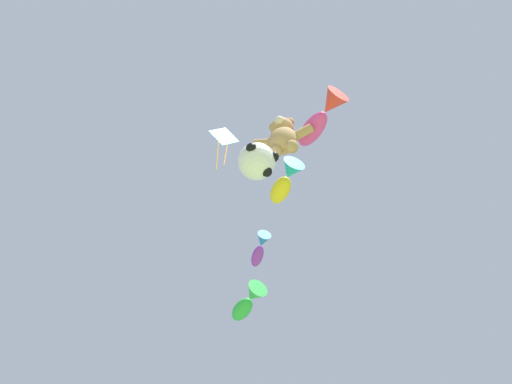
% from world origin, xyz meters
% --- Properties ---
extents(teddy_bear_kite, '(1.90, 0.84, 1.92)m').
position_xyz_m(teddy_bear_kite, '(1.72, 6.65, 14.33)').
color(teddy_bear_kite, tan).
extents(soccer_ball_kite, '(1.16, 1.15, 1.07)m').
position_xyz_m(soccer_ball_kite, '(1.00, 6.36, 12.76)').
color(soccer_ball_kite, white).
extents(fish_kite_magenta, '(1.95, 1.84, 0.76)m').
position_xyz_m(fish_kite_magenta, '(3.01, 6.52, 14.66)').
color(fish_kite_magenta, '#E53F9E').
extents(fish_kite_goldfin, '(1.60, 1.74, 0.75)m').
position_xyz_m(fish_kite_goldfin, '(1.31, 8.47, 14.79)').
color(fish_kite_goldfin, yellow).
extents(fish_kite_violet, '(1.14, 1.48, 0.49)m').
position_xyz_m(fish_kite_violet, '(-0.19, 10.43, 14.08)').
color(fish_kite_violet, purple).
extents(fish_kite_emerald, '(1.84, 1.82, 0.80)m').
position_xyz_m(fish_kite_emerald, '(-1.41, 12.78, 14.10)').
color(fish_kite_emerald, green).
extents(diamond_kite, '(0.94, 0.77, 2.84)m').
position_xyz_m(diamond_kite, '(-0.59, 7.39, 16.83)').
color(diamond_kite, '#19ADB2').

